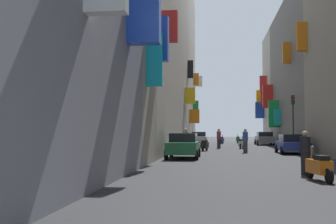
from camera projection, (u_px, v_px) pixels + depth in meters
name	position (u px, v px, depth m)	size (l,w,h in m)	color
ground_plane	(240.00, 152.00, 31.53)	(140.00, 140.00, 0.00)	#2D2D30
building_left_mid_b	(144.00, 52.00, 35.65)	(7.07, 24.91, 16.79)	#B2A899
building_left_mid_c	(170.00, 66.00, 55.39)	(7.17, 14.73, 20.62)	#BCB29E
building_right_mid_b	(313.00, 74.00, 41.71)	(7.20, 20.32, 14.75)	slate
building_right_mid_c	(288.00, 88.00, 56.24)	(7.24, 8.95, 14.76)	#BCB29E
parked_car_blue	(292.00, 143.00, 29.07)	(1.97, 4.04, 1.37)	navy
parked_car_grey	(264.00, 138.00, 45.94)	(1.92, 4.28, 1.46)	slate
parked_car_silver	(199.00, 138.00, 44.36)	(1.85, 3.96, 1.47)	#B7B7BC
parked_car_green	(183.00, 145.00, 24.38)	(1.90, 4.07, 1.48)	#236638
scooter_blue	(222.00, 140.00, 49.27)	(0.61, 1.76, 1.13)	#2D4CAD
scooter_green	(238.00, 140.00, 52.09)	(0.45, 1.83, 1.13)	#287F3D
scooter_black	(205.00, 145.00, 32.76)	(0.64, 1.91, 1.13)	black
scooter_orange	(319.00, 167.00, 13.52)	(0.64, 1.98, 1.13)	orange
scooter_silver	(309.00, 150.00, 25.31)	(0.77, 1.72, 1.13)	#ADADB2
scooter_white	(242.00, 143.00, 37.12)	(0.67, 1.93, 1.13)	silver
pedestrian_crossing	(305.00, 153.00, 15.28)	(0.53, 0.53, 1.64)	black
pedestrian_near_left	(245.00, 141.00, 30.24)	(0.42, 0.42, 1.77)	#3E3E3E
pedestrian_near_right	(186.00, 141.00, 29.88)	(0.42, 0.42, 1.79)	#363636
pedestrian_mid_street	(219.00, 139.00, 37.31)	(0.42, 0.42, 1.79)	#2F2F2F
traffic_light_far_corner	(293.00, 113.00, 34.48)	(0.26, 0.34, 4.57)	#2D2D2D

